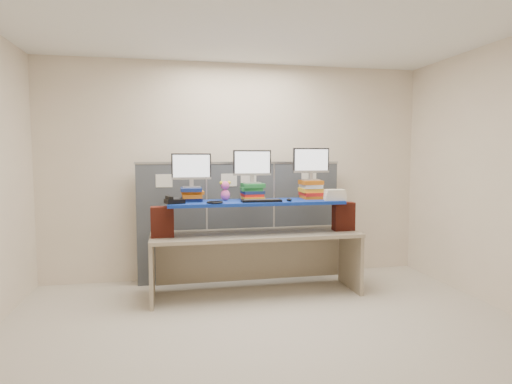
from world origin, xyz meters
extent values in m
cube|color=#F6E4CA|center=(0.00, 0.00, 1.40)|extent=(5.00, 4.00, 2.80)
cube|color=beige|center=(0.00, 0.00, 0.00)|extent=(5.00, 4.00, 0.01)
cube|color=white|center=(0.00, 0.00, 2.80)|extent=(5.00, 4.00, 0.01)
cube|color=#41464D|center=(-0.87, 1.78, 0.75)|extent=(0.85, 0.05, 1.50)
cube|color=#41464D|center=(0.00, 1.78, 0.75)|extent=(0.85, 0.05, 1.50)
cube|color=#41464D|center=(0.87, 1.78, 0.75)|extent=(0.85, 0.05, 1.50)
cube|color=#A9ABAF|center=(0.00, 1.78, 1.51)|extent=(2.60, 0.06, 0.03)
cube|color=white|center=(-0.95, 1.75, 1.30)|extent=(0.20, 0.00, 0.16)
cube|color=white|center=(-0.15, 1.75, 1.30)|extent=(0.20, 0.00, 0.16)
cube|color=white|center=(0.10, 1.75, 1.30)|extent=(0.20, 0.00, 0.16)
cube|color=white|center=(0.90, 1.75, 1.30)|extent=(0.20, 0.00, 0.16)
cube|color=tan|center=(0.08, 1.17, 0.70)|extent=(2.39, 0.72, 0.04)
cube|color=tan|center=(-1.09, 1.16, 0.34)|extent=(0.05, 0.64, 0.68)
cube|color=tan|center=(1.25, 1.19, 0.34)|extent=(0.05, 0.64, 0.68)
cube|color=maroon|center=(-0.96, 1.11, 0.89)|extent=(0.25, 0.14, 0.33)
cube|color=maroon|center=(1.13, 1.14, 0.89)|extent=(0.25, 0.14, 0.33)
cube|color=#0A1184|center=(0.08, 1.17, 1.08)|extent=(1.99, 0.52, 0.04)
cube|color=navy|center=(-0.64, 1.29, 1.11)|extent=(0.23, 0.28, 0.04)
cube|color=#BD5D11|center=(-0.64, 1.28, 1.15)|extent=(0.21, 0.30, 0.04)
cube|color=#BD5D11|center=(-0.63, 1.30, 1.19)|extent=(0.25, 0.27, 0.03)
cube|color=navy|center=(-0.64, 1.28, 1.23)|extent=(0.24, 0.30, 0.04)
cube|color=yellow|center=(0.07, 1.29, 1.11)|extent=(0.24, 0.30, 0.04)
cube|color=red|center=(0.06, 1.30, 1.15)|extent=(0.24, 0.28, 0.03)
cube|color=navy|center=(0.06, 1.29, 1.18)|extent=(0.25, 0.28, 0.04)
cube|color=#207937|center=(0.05, 1.30, 1.22)|extent=(0.25, 0.27, 0.04)
cube|color=#207937|center=(0.07, 1.29, 1.26)|extent=(0.25, 0.26, 0.05)
cube|color=#BD5D11|center=(0.78, 1.30, 1.11)|extent=(0.22, 0.31, 0.04)
cube|color=red|center=(0.78, 1.30, 1.15)|extent=(0.24, 0.30, 0.04)
cube|color=yellow|center=(0.78, 1.31, 1.19)|extent=(0.25, 0.29, 0.05)
cube|color=silver|center=(0.78, 1.31, 1.24)|extent=(0.23, 0.30, 0.04)
cube|color=#BD5D11|center=(0.77, 1.29, 1.29)|extent=(0.24, 0.26, 0.05)
cube|color=#A8A8AE|center=(-0.64, 1.29, 1.25)|extent=(0.20, 0.13, 0.01)
cube|color=#A8A8AE|center=(-0.64, 1.29, 1.30)|extent=(0.04, 0.04, 0.08)
cube|color=black|center=(-0.64, 1.29, 1.49)|extent=(0.44, 0.04, 0.29)
cube|color=white|center=(-0.64, 1.27, 1.49)|extent=(0.41, 0.01, 0.26)
cube|color=#A8A8AE|center=(0.06, 1.29, 1.29)|extent=(0.20, 0.13, 0.01)
cube|color=#A8A8AE|center=(0.06, 1.29, 1.34)|extent=(0.04, 0.04, 0.08)
cube|color=black|center=(0.06, 1.29, 1.52)|extent=(0.44, 0.04, 0.29)
cube|color=white|center=(0.06, 1.27, 1.52)|extent=(0.41, 0.01, 0.26)
cube|color=#A8A8AE|center=(0.78, 1.30, 1.32)|extent=(0.20, 0.13, 0.01)
cube|color=#A8A8AE|center=(0.78, 1.30, 1.36)|extent=(0.04, 0.04, 0.08)
cube|color=black|center=(0.78, 1.30, 1.55)|extent=(0.44, 0.04, 0.29)
cube|color=white|center=(0.78, 1.28, 1.55)|extent=(0.41, 0.01, 0.26)
cube|color=black|center=(0.12, 1.05, 1.11)|extent=(0.45, 0.16, 0.02)
cube|color=#2A2A2C|center=(0.12, 1.05, 1.12)|extent=(0.39, 0.11, 0.00)
ellipsoid|color=black|center=(0.44, 1.06, 1.11)|extent=(0.07, 0.11, 0.03)
cube|color=black|center=(-0.83, 1.07, 1.12)|extent=(0.23, 0.22, 0.05)
cube|color=#2A2A2C|center=(-0.83, 1.07, 1.15)|extent=(0.12, 0.12, 0.01)
cube|color=black|center=(-0.89, 1.06, 1.16)|extent=(0.09, 0.18, 0.03)
torus|color=black|center=(-0.40, 1.01, 1.10)|extent=(0.23, 0.23, 0.02)
ellipsoid|color=#F35CAF|center=(-0.26, 1.28, 1.16)|extent=(0.11, 0.10, 0.12)
sphere|color=#F35CAF|center=(-0.26, 1.28, 1.27)|extent=(0.10, 0.10, 0.10)
sphere|color=yellow|center=(-0.30, 1.28, 1.30)|extent=(0.04, 0.04, 0.04)
sphere|color=yellow|center=(-0.21, 1.28, 1.30)|extent=(0.04, 0.04, 0.04)
cube|color=beige|center=(1.00, 1.09, 1.11)|extent=(0.27, 0.23, 0.03)
cube|color=beige|center=(1.00, 1.09, 1.14)|extent=(0.26, 0.22, 0.03)
cube|color=beige|center=(1.00, 1.09, 1.17)|extent=(0.25, 0.21, 0.03)
cube|color=beige|center=(1.00, 1.09, 1.20)|extent=(0.24, 0.19, 0.03)
camera|label=1|loc=(-0.86, -3.58, 1.61)|focal=30.00mm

